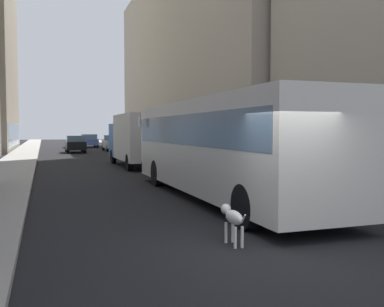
{
  "coord_description": "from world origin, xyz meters",
  "views": [
    {
      "loc": [
        -4.05,
        -6.87,
        2.16
      ],
      "look_at": [
        0.48,
        6.3,
        1.4
      ],
      "focal_mm": 40.44,
      "sensor_mm": 36.0,
      "label": 1
    }
  ],
  "objects_px": {
    "transit_bus": "(220,142)",
    "dalmatian_dog": "(232,218)",
    "car_blue_hatchback": "(89,141)",
    "car_silver_sedan": "(114,143)",
    "box_truck": "(138,138)",
    "car_black_suv": "(75,144)"
  },
  "relations": [
    {
      "from": "transit_bus",
      "to": "dalmatian_dog",
      "type": "xyz_separation_m",
      "value": [
        -1.91,
        -5.17,
        -1.26
      ]
    },
    {
      "from": "transit_bus",
      "to": "car_blue_hatchback",
      "type": "distance_m",
      "value": 41.56
    },
    {
      "from": "transit_bus",
      "to": "car_silver_sedan",
      "type": "distance_m",
      "value": 32.23
    },
    {
      "from": "box_truck",
      "to": "dalmatian_dog",
      "type": "xyz_separation_m",
      "value": [
        -1.91,
        -17.69,
        -1.15
      ]
    },
    {
      "from": "car_black_suv",
      "to": "box_truck",
      "type": "bearing_deg",
      "value": -82.09
    },
    {
      "from": "transit_bus",
      "to": "car_black_suv",
      "type": "xyz_separation_m",
      "value": [
        -2.4,
        29.79,
        -0.96
      ]
    },
    {
      "from": "transit_bus",
      "to": "box_truck",
      "type": "bearing_deg",
      "value": 90.0
    },
    {
      "from": "box_truck",
      "to": "dalmatian_dog",
      "type": "height_order",
      "value": "box_truck"
    },
    {
      "from": "car_blue_hatchback",
      "to": "dalmatian_dog",
      "type": "bearing_deg",
      "value": -92.34
    },
    {
      "from": "dalmatian_dog",
      "to": "car_silver_sedan",
      "type": "bearing_deg",
      "value": 84.63
    },
    {
      "from": "car_blue_hatchback",
      "to": "car_silver_sedan",
      "type": "relative_size",
      "value": 0.93
    },
    {
      "from": "car_blue_hatchback",
      "to": "transit_bus",
      "type": "bearing_deg",
      "value": -90.0
    },
    {
      "from": "car_blue_hatchback",
      "to": "car_silver_sedan",
      "type": "xyz_separation_m",
      "value": [
        1.6,
        -9.37,
        0.0
      ]
    },
    {
      "from": "transit_bus",
      "to": "box_truck",
      "type": "distance_m",
      "value": 12.52
    },
    {
      "from": "transit_bus",
      "to": "car_black_suv",
      "type": "bearing_deg",
      "value": 94.61
    },
    {
      "from": "car_black_suv",
      "to": "box_truck",
      "type": "distance_m",
      "value": 17.46
    },
    {
      "from": "car_black_suv",
      "to": "box_truck",
      "type": "height_order",
      "value": "box_truck"
    },
    {
      "from": "car_blue_hatchback",
      "to": "box_truck",
      "type": "height_order",
      "value": "box_truck"
    },
    {
      "from": "transit_bus",
      "to": "car_silver_sedan",
      "type": "relative_size",
      "value": 2.74
    },
    {
      "from": "car_silver_sedan",
      "to": "box_truck",
      "type": "height_order",
      "value": "box_truck"
    },
    {
      "from": "transit_bus",
      "to": "car_blue_hatchback",
      "type": "height_order",
      "value": "transit_bus"
    },
    {
      "from": "car_silver_sedan",
      "to": "dalmatian_dog",
      "type": "xyz_separation_m",
      "value": [
        -3.51,
        -37.35,
        -0.31
      ]
    }
  ]
}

